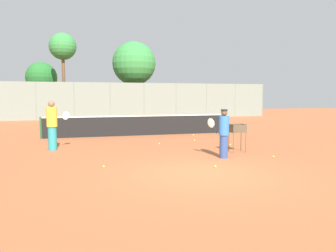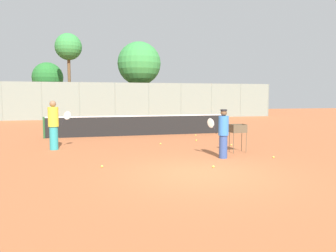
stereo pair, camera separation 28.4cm
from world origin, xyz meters
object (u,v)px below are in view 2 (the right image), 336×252
at_px(tennis_net, 141,125).
at_px(parked_car, 67,110).
at_px(player_red_cap, 223,133).
at_px(player_white_outfit, 54,125).
at_px(ball_cart, 238,131).

relative_size(tennis_net, parked_car, 2.33).
xyz_separation_m(player_red_cap, parked_car, (-5.98, 24.46, -0.19)).
height_order(tennis_net, player_red_cap, player_red_cap).
distance_m(player_white_outfit, parked_car, 21.14).
bearing_deg(player_red_cap, tennis_net, -19.61).
bearing_deg(tennis_net, player_white_outfit, -137.71).
distance_m(player_red_cap, parked_car, 25.18).
xyz_separation_m(tennis_net, player_red_cap, (1.53, -7.06, 0.30)).
distance_m(tennis_net, player_red_cap, 7.23).
distance_m(player_white_outfit, ball_cart, 7.07).
bearing_deg(parked_car, player_red_cap, -76.25).
height_order(player_white_outfit, player_red_cap, player_white_outfit).
relative_size(player_white_outfit, ball_cart, 1.84).
bearing_deg(player_red_cap, parked_car, -18.07).
distance_m(tennis_net, parked_car, 17.96).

